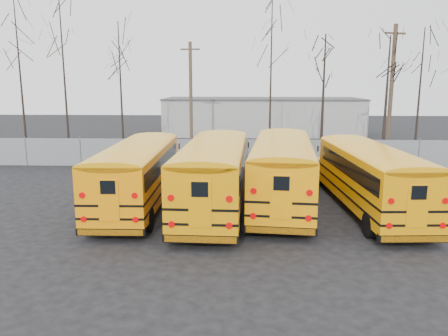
{
  "coord_description": "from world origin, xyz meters",
  "views": [
    {
      "loc": [
        -0.46,
        -18.61,
        6.03
      ],
      "look_at": [
        -1.32,
        3.57,
        1.6
      ],
      "focal_mm": 35.0,
      "sensor_mm": 36.0,
      "label": 1
    }
  ],
  "objects_px": {
    "bus_a": "(138,169)",
    "bus_c": "(282,166)",
    "utility_pole_right": "(391,91)",
    "utility_pole_left": "(191,96)",
    "bus_b": "(215,169)",
    "bus_d": "(369,173)"
  },
  "relations": [
    {
      "from": "bus_b",
      "to": "utility_pole_left",
      "type": "height_order",
      "value": "utility_pole_left"
    },
    {
      "from": "utility_pole_right",
      "to": "utility_pole_left",
      "type": "bearing_deg",
      "value": 147.95
    },
    {
      "from": "utility_pole_left",
      "to": "bus_d",
      "type": "bearing_deg",
      "value": -57.41
    },
    {
      "from": "bus_a",
      "to": "bus_b",
      "type": "bearing_deg",
      "value": -6.78
    },
    {
      "from": "bus_d",
      "to": "utility_pole_right",
      "type": "distance_m",
      "value": 15.94
    },
    {
      "from": "bus_d",
      "to": "bus_c",
      "type": "bearing_deg",
      "value": 163.5
    },
    {
      "from": "bus_a",
      "to": "bus_c",
      "type": "bearing_deg",
      "value": 4.3
    },
    {
      "from": "bus_a",
      "to": "utility_pole_right",
      "type": "xyz_separation_m",
      "value": [
        16.51,
        14.21,
        3.4
      ]
    },
    {
      "from": "bus_b",
      "to": "utility_pole_left",
      "type": "distance_m",
      "value": 18.49
    },
    {
      "from": "bus_a",
      "to": "utility_pole_left",
      "type": "distance_m",
      "value": 17.86
    },
    {
      "from": "bus_c",
      "to": "bus_d",
      "type": "bearing_deg",
      "value": -7.6
    },
    {
      "from": "bus_c",
      "to": "utility_pole_left",
      "type": "relative_size",
      "value": 1.31
    },
    {
      "from": "bus_a",
      "to": "bus_c",
      "type": "xyz_separation_m",
      "value": [
        6.97,
        0.62,
        0.1
      ]
    },
    {
      "from": "bus_b",
      "to": "bus_d",
      "type": "height_order",
      "value": "bus_b"
    },
    {
      "from": "utility_pole_right",
      "to": "bus_a",
      "type": "bearing_deg",
      "value": -159.26
    },
    {
      "from": "bus_d",
      "to": "utility_pole_right",
      "type": "relative_size",
      "value": 1.11
    },
    {
      "from": "utility_pole_left",
      "to": "utility_pole_right",
      "type": "distance_m",
      "value": 16.29
    },
    {
      "from": "bus_c",
      "to": "bus_d",
      "type": "relative_size",
      "value": 1.07
    },
    {
      "from": "bus_c",
      "to": "bus_d",
      "type": "distance_m",
      "value": 4.07
    },
    {
      "from": "bus_c",
      "to": "utility_pole_right",
      "type": "distance_m",
      "value": 16.93
    },
    {
      "from": "utility_pole_left",
      "to": "bus_b",
      "type": "bearing_deg",
      "value": -77.53
    },
    {
      "from": "bus_b",
      "to": "bus_d",
      "type": "xyz_separation_m",
      "value": [
        7.22,
        0.07,
        -0.12
      ]
    }
  ]
}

